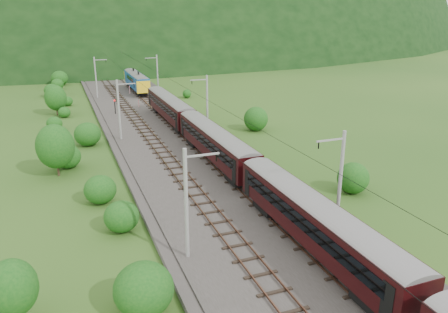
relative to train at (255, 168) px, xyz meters
name	(u,v)px	position (x,y,z in m)	size (l,w,h in m)	color
ground	(267,244)	(-2.40, -7.56, -3.23)	(600.00, 600.00, 0.00)	#264E18
railbed	(220,193)	(-2.40, 2.44, -3.08)	(14.00, 220.00, 0.30)	#38332D
track_left	(197,195)	(-4.80, 2.44, -2.86)	(2.40, 220.00, 0.27)	brown
track_right	(243,188)	(0.00, 2.44, -2.86)	(2.40, 220.00, 0.27)	brown
catenary_left	(119,108)	(-8.52, 24.44, 1.26)	(2.54, 192.28, 8.00)	gray
catenary_right	(207,102)	(3.72, 24.44, 1.26)	(2.54, 192.28, 8.00)	gray
overhead_wires	(220,123)	(-2.40, 2.44, 3.87)	(4.83, 198.00, 0.03)	black
mountain_main	(76,40)	(-2.40, 252.44, -3.23)	(504.00, 360.00, 244.00)	black
train	(255,168)	(0.00, 0.00, 0.00)	(2.69, 130.19, 4.67)	black
hazard_post_near	(139,104)	(-2.57, 44.18, -2.30)	(0.14, 0.14, 1.28)	red
hazard_post_far	(130,90)	(-1.78, 58.78, -2.11)	(0.18, 0.18, 1.64)	red
signal	(115,106)	(-7.22, 40.35, -1.53)	(0.26, 0.26, 2.39)	black
vegetation_left	(73,186)	(-15.56, 4.84, -1.32)	(10.07, 146.12, 5.66)	#144D14
vegetation_right	(436,219)	(10.38, -11.12, -1.73)	(5.39, 102.44, 3.22)	#144D14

